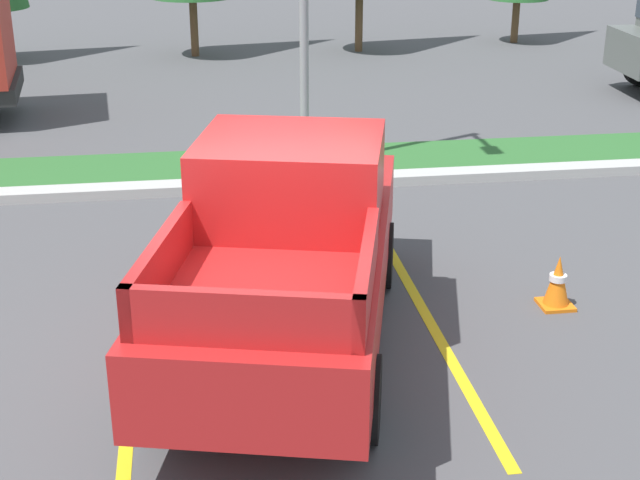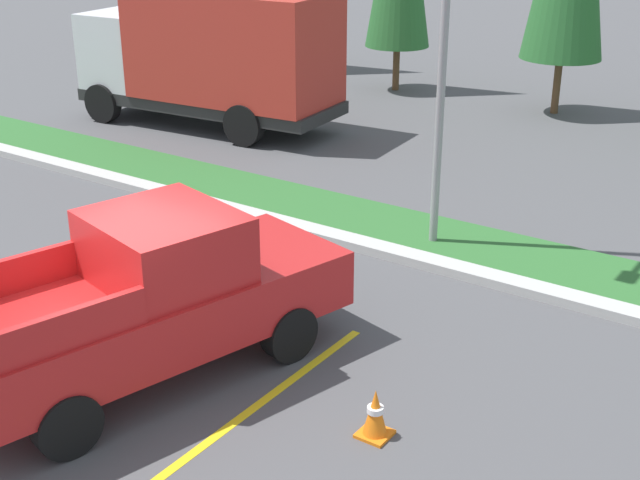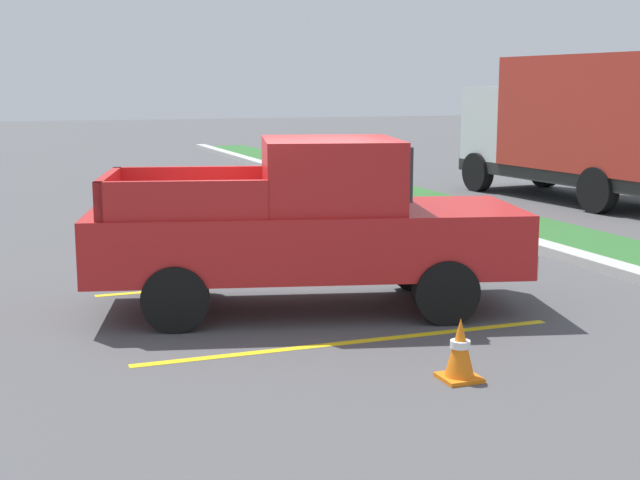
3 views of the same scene
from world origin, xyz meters
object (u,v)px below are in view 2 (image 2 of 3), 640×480
object	(u,v)px
pickup_truck_main	(151,299)
cargo_truck_distant	(212,54)
traffic_cone	(375,414)
street_light	(441,7)

from	to	relation	value
pickup_truck_main	cargo_truck_distant	bearing A→B (deg)	127.51
pickup_truck_main	traffic_cone	distance (m)	3.13
cargo_truck_distant	traffic_cone	world-z (taller)	cargo_truck_distant
cargo_truck_distant	traffic_cone	xyz separation A→B (m)	(10.31, -9.09, -1.56)
street_light	traffic_cone	size ratio (longest dim) A/B	11.51
pickup_truck_main	cargo_truck_distant	world-z (taller)	cargo_truck_distant
street_light	traffic_cone	xyz separation A→B (m)	(2.09, -5.23, -3.71)
cargo_truck_distant	street_light	size ratio (longest dim) A/B	1.01
pickup_truck_main	street_light	world-z (taller)	street_light
traffic_cone	cargo_truck_distant	bearing A→B (deg)	138.59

